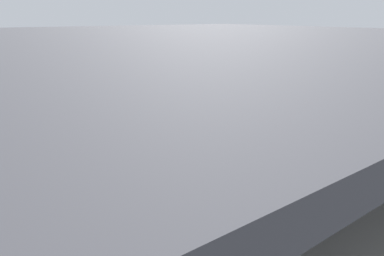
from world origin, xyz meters
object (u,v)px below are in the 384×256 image
airplane_main (169,115)px  boarding_stairs (226,150)px  crew_worker_near_nose (302,180)px  crew_worker_by_stairs (250,151)px

airplane_main → boarding_stairs: 11.09m
boarding_stairs → crew_worker_near_nose: 11.74m
airplane_main → crew_worker_by_stairs: 13.81m
airplane_main → crew_worker_by_stairs: bearing=-71.1°
boarding_stairs → airplane_main: bearing=102.8°
boarding_stairs → crew_worker_by_stairs: 3.12m
boarding_stairs → crew_worker_by_stairs: (2.03, -2.37, 0.20)m
crew_worker_near_nose → crew_worker_by_stairs: (1.39, 9.35, 0.02)m
airplane_main → boarding_stairs: bearing=-77.2°
crew_worker_near_nose → crew_worker_by_stairs: 9.46m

